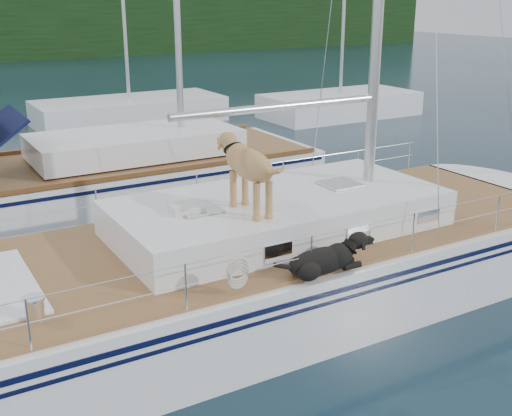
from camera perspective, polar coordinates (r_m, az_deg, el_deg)
ground at (r=10.38m, az=-1.85°, el=-9.16°), size 120.00×120.00×0.00m
main_sailboat at (r=10.12m, az=-1.41°, el=-5.63°), size 12.00×3.85×14.01m
neighbor_sailboat at (r=15.45m, az=-14.29°, el=2.17°), size 11.00×3.50×13.30m
bg_boat_center at (r=25.88m, az=-11.15°, el=8.42°), size 7.20×3.00×11.65m
bg_boat_east at (r=27.05m, az=7.46°, el=9.05°), size 6.40×3.00×11.65m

